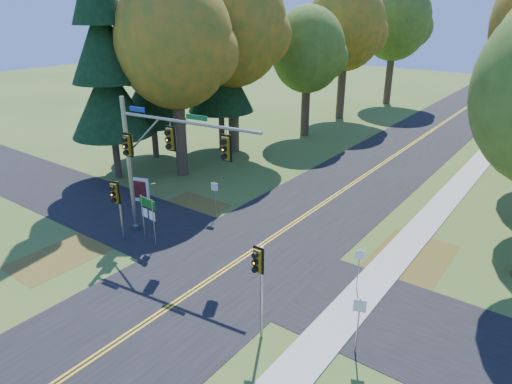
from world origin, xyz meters
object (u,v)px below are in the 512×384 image
Objects in this scene: traffic_mast at (157,154)px; info_kiosk at (141,190)px; east_signal_pole at (259,271)px; route_sign_cluster at (148,212)px.

traffic_mast is 6.91m from info_kiosk.
info_kiosk is at bearing 157.11° from east_signal_pole.
east_signal_pole is 1.47× the size of route_sign_cluster.
route_sign_cluster is (-0.08, -0.85, -2.93)m from traffic_mast.
route_sign_cluster is 1.69× the size of info_kiosk.
east_signal_pole is at bearing -11.09° from route_sign_cluster.
traffic_mast is 2.06× the size of east_signal_pole.
traffic_mast reaches higher than east_signal_pole.
info_kiosk is at bearing 144.65° from traffic_mast.
traffic_mast reaches higher than info_kiosk.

